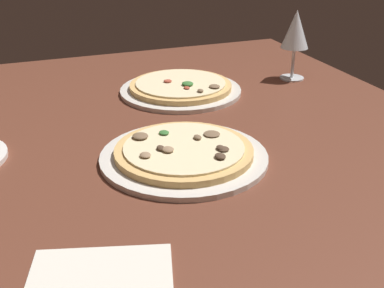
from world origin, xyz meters
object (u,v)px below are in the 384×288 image
Objects in this scene: pizza_side at (181,88)px; paper_menu at (100,277)px; pizza_main at (184,154)px; wine_glass_far at (296,31)px.

pizza_side is 1.65× the size of paper_menu.
pizza_main is 54.72cm from wine_glass_far.
pizza_main is 33.11cm from paper_menu.
paper_menu is (59.76, -31.57, -1.02)cm from pizza_side.
pizza_main is at bearing 158.69° from paper_menu.
wine_glass_far is at bearing 90.31° from pizza_side.
wine_glass_far is 86.97cm from paper_menu.
pizza_main is 35.41cm from pizza_side.
wine_glass_far is at bearing 150.35° from paper_menu.
pizza_side is 32.23cm from wine_glass_far.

